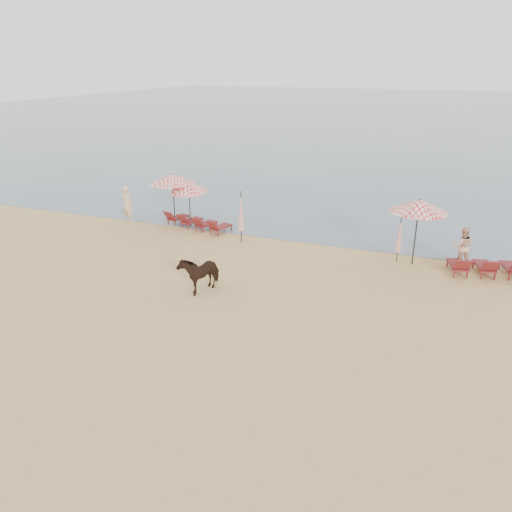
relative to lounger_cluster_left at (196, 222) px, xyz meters
The scene contains 12 objects.
ground 11.32m from the lounger_cluster_left, 63.03° to the right, with size 120.00×120.00×0.00m, color tan.
sea 70.10m from the lounger_cluster_left, 85.80° to the left, with size 160.00×140.00×0.06m, color #51606B.
lounger_cluster_left is the anchor object (origin of this frame).
lounger_cluster_right 13.35m from the lounger_cluster_left, ahead, with size 2.93×2.12×0.58m.
umbrella_open_left_a 2.51m from the lounger_cluster_left, 162.59° to the left, with size 2.27×2.27×2.58m.
umbrella_open_left_b 1.75m from the lounger_cluster_left, 150.12° to the left, with size 1.83×1.87×2.34m.
umbrella_open_right 10.78m from the lounger_cluster_left, ahead, with size 2.29×2.29×2.79m.
umbrella_closed_left 3.24m from the lounger_cluster_left, 19.93° to the right, with size 0.30×0.30×2.43m.
umbrella_closed_right 9.98m from the lounger_cluster_left, ahead, with size 0.24×0.24×1.98m.
cow 7.21m from the lounger_cluster_left, 61.72° to the right, with size 0.74×1.63×1.38m, color black.
beachgoer_left 3.89m from the lounger_cluster_left, behind, with size 0.71×0.46×1.94m, color tan.
beachgoer_right_a 12.38m from the lounger_cluster_left, ahead, with size 0.82×0.64×1.69m, color #D9A687.
Camera 1 is at (6.16, -11.13, 7.87)m, focal length 35.00 mm.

